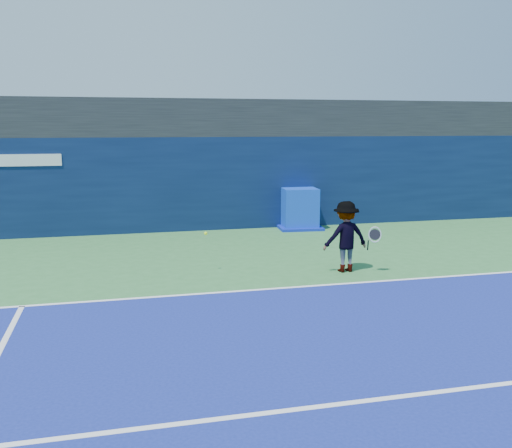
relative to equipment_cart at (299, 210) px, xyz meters
name	(u,v)px	position (x,y,z in m)	size (l,w,h in m)	color
ground	(330,341)	(-2.65, -9.70, -0.61)	(80.00, 80.00, 0.00)	#337238
baseline	(278,288)	(-2.65, -6.70, -0.60)	(24.00, 0.10, 0.01)	white
service_line	(388,398)	(-2.65, -11.70, -0.60)	(24.00, 0.10, 0.01)	white
stadium_band	(210,118)	(-2.65, 1.80, 2.99)	(36.00, 3.00, 1.20)	black
back_wall_assembly	(215,183)	(-2.65, 0.79, 0.89)	(36.00, 1.03, 3.00)	#0B1A3D
equipment_cart	(299,210)	(0.00, 0.00, 0.00)	(1.50, 1.50, 1.34)	#0E39C7
tennis_player	(346,237)	(-0.72, -5.67, 0.21)	(1.29, 0.71, 1.65)	white
tennis_ball	(206,233)	(-3.88, -4.95, 0.30)	(0.08, 0.08, 0.08)	#C8EA1A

